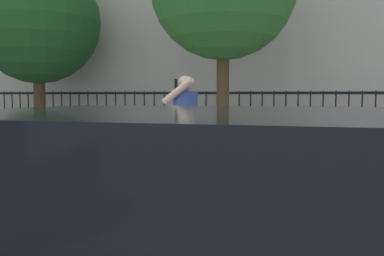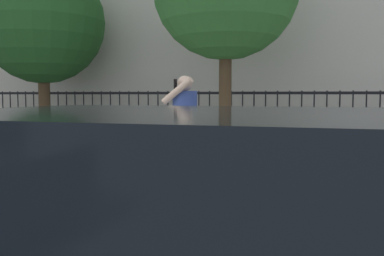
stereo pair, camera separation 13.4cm
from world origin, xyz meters
The scene contains 5 objects.
ground_plane centered at (0.00, 0.00, 0.00)m, with size 60.00×60.00×0.00m, color #28282B.
sidewalk centered at (0.00, 2.20, 0.07)m, with size 28.00×4.40×0.15m, color #9E9B93.
iron_fence centered at (0.00, 5.90, 1.02)m, with size 12.03×0.04×1.60m.
pedestrian_on_phone centered at (1.18, 2.09, 1.09)m, with size 0.48×0.69×1.63m.
street_tree_near centered at (-3.44, 5.02, 3.20)m, with size 2.89×2.89×4.66m.
Camera 1 is at (3.05, -3.52, 1.52)m, focal length 40.13 mm.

